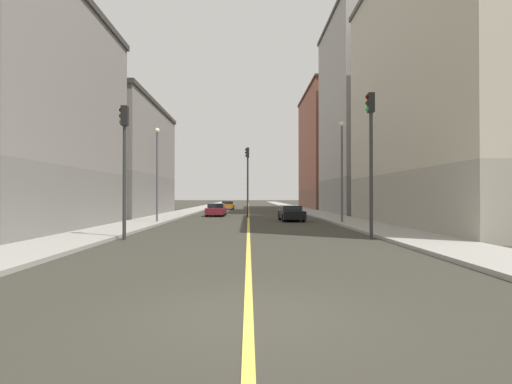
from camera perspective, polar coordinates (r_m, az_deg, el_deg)
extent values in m
plane|color=#36342B|center=(6.97, -1.10, -17.11)|extent=(400.00, 400.00, 0.00)
cube|color=#9E9B93|center=(56.23, 6.75, -2.54)|extent=(3.18, 168.00, 0.15)
cube|color=#9E9B93|center=(56.23, -8.90, -2.54)|extent=(3.18, 168.00, 0.15)
cube|color=#E5D14C|center=(55.71, -1.07, -2.63)|extent=(0.16, 154.00, 0.01)
cube|color=#9D9688|center=(29.85, 28.39, -0.97)|extent=(10.88, 20.18, 3.50)
cube|color=#BCB29E|center=(31.08, 28.31, 15.62)|extent=(10.88, 20.18, 14.24)
cube|color=gray|center=(47.63, 16.88, -0.61)|extent=(10.88, 14.98, 3.91)
cube|color=#9E9993|center=(48.86, 16.84, 12.28)|extent=(10.88, 14.98, 17.89)
cube|color=#474442|center=(51.67, 16.81, 22.22)|extent=(11.18, 15.28, 0.40)
cube|color=brown|center=(66.18, 11.75, -0.99)|extent=(10.88, 19.25, 3.03)
cube|color=#93513D|center=(66.75, 11.73, 6.92)|extent=(10.88, 19.25, 15.36)
cube|color=#42241B|center=(68.23, 11.72, 13.50)|extent=(11.18, 19.55, 0.40)
cube|color=slate|center=(43.87, -20.63, -0.49)|extent=(10.88, 18.37, 4.08)
cube|color=gray|center=(44.22, -20.60, 6.65)|extent=(10.88, 18.37, 6.91)
cube|color=#3B3937|center=(44.82, -20.58, 11.29)|extent=(11.18, 18.67, 0.40)
cylinder|color=#2D2D2D|center=(19.33, 15.96, 2.23)|extent=(0.16, 0.16, 5.85)
cube|color=black|center=(19.79, 15.93, 12.04)|extent=(0.28, 0.32, 0.90)
sphere|color=#320404|center=(19.80, 15.47, 12.83)|extent=(0.20, 0.20, 0.20)
sphere|color=#352204|center=(19.74, 15.47, 12.04)|extent=(0.20, 0.20, 0.20)
sphere|color=green|center=(19.68, 15.47, 11.24)|extent=(0.20, 0.20, 0.20)
cylinder|color=#2D2D2D|center=(19.32, -18.11, 1.27)|extent=(0.16, 0.16, 5.20)
cube|color=black|center=(19.66, -18.08, 10.19)|extent=(0.28, 0.32, 0.90)
sphere|color=#320404|center=(19.76, -18.53, 10.94)|extent=(0.20, 0.20, 0.20)
sphere|color=#352204|center=(19.70, -18.53, 10.14)|extent=(0.20, 0.20, 0.20)
sphere|color=green|center=(19.65, -18.54, 9.34)|extent=(0.20, 0.20, 0.20)
cylinder|color=#2D2D2D|center=(37.52, -1.18, 0.66)|extent=(0.16, 0.16, 5.61)
cube|color=black|center=(37.73, -1.18, 5.60)|extent=(0.28, 0.32, 0.90)
sphere|color=#320404|center=(37.77, -1.43, 6.01)|extent=(0.20, 0.20, 0.20)
sphere|color=#352204|center=(37.73, -1.43, 5.59)|extent=(0.20, 0.20, 0.20)
sphere|color=green|center=(37.70, -1.43, 5.17)|extent=(0.20, 0.20, 0.20)
cylinder|color=#4C4C51|center=(29.38, 12.04, 2.52)|extent=(0.14, 0.14, 6.85)
sphere|color=#EAEACC|center=(29.79, 12.02, 9.40)|extent=(0.36, 0.36, 0.36)
cylinder|color=#4C4C51|center=(30.21, -13.82, 2.08)|extent=(0.14, 0.14, 6.48)
sphere|color=#EAEACC|center=(30.55, -13.80, 8.44)|extent=(0.36, 0.36, 0.36)
cube|color=black|center=(32.58, 5.00, -3.16)|extent=(1.84, 4.39, 0.61)
cube|color=black|center=(32.71, 4.96, -2.26)|extent=(1.57, 2.06, 0.40)
cylinder|color=black|center=(33.83, 3.39, -3.42)|extent=(0.24, 0.65, 0.64)
cylinder|color=black|center=(34.03, 6.00, -3.40)|extent=(0.24, 0.65, 0.64)
cylinder|color=black|center=(31.16, 3.91, -3.66)|extent=(0.24, 0.65, 0.64)
cylinder|color=black|center=(31.38, 6.74, -3.63)|extent=(0.24, 0.65, 0.64)
cube|color=maroon|center=(40.42, -5.65, -2.66)|extent=(1.81, 4.51, 0.61)
cube|color=black|center=(40.48, -5.64, -1.93)|extent=(1.56, 2.12, 0.43)
cylinder|color=black|center=(41.89, -6.54, -2.87)|extent=(0.23, 0.64, 0.64)
cylinder|color=black|center=(41.75, -4.39, -2.88)|extent=(0.23, 0.64, 0.64)
cylinder|color=black|center=(39.13, -7.00, -3.03)|extent=(0.23, 0.64, 0.64)
cylinder|color=black|center=(38.98, -4.69, -3.04)|extent=(0.23, 0.64, 0.64)
cube|color=orange|center=(61.81, -4.02, -1.97)|extent=(1.96, 4.46, 0.58)
cube|color=black|center=(61.75, -4.03, -1.50)|extent=(1.70, 2.21, 0.44)
cylinder|color=black|center=(63.23, -4.77, -2.11)|extent=(0.23, 0.64, 0.64)
cylinder|color=black|center=(63.17, -3.19, -2.11)|extent=(0.23, 0.64, 0.64)
cylinder|color=black|center=(60.49, -4.90, -2.18)|extent=(0.23, 0.64, 0.64)
cylinder|color=black|center=(60.42, -3.25, -2.18)|extent=(0.23, 0.64, 0.64)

